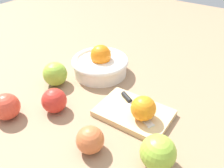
{
  "coord_description": "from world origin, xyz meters",
  "views": [
    {
      "loc": [
        0.3,
        -0.42,
        0.47
      ],
      "look_at": [
        -0.04,
        0.08,
        0.04
      ],
      "focal_mm": 38.2,
      "sensor_mm": 36.0,
      "label": 1
    }
  ],
  "objects_px": {
    "bowl": "(100,64)",
    "knife": "(132,104)",
    "cutting_board": "(134,113)",
    "apple_front_left": "(54,101)",
    "apple_mid_left": "(55,74)",
    "apple_front_right": "(158,152)",
    "orange_on_board": "(143,108)",
    "apple_front_left_2": "(6,107)",
    "apple_front_right_2": "(90,140)"
  },
  "relations": [
    {
      "from": "apple_front_right",
      "to": "apple_front_right_2",
      "type": "height_order",
      "value": "apple_front_right"
    },
    {
      "from": "bowl",
      "to": "apple_mid_left",
      "type": "distance_m",
      "value": 0.16
    },
    {
      "from": "knife",
      "to": "apple_mid_left",
      "type": "bearing_deg",
      "value": -173.67
    },
    {
      "from": "cutting_board",
      "to": "bowl",
      "type": "bearing_deg",
      "value": 149.33
    },
    {
      "from": "apple_front_left",
      "to": "apple_front_right",
      "type": "bearing_deg",
      "value": -0.35
    },
    {
      "from": "apple_front_left",
      "to": "apple_mid_left",
      "type": "distance_m",
      "value": 0.14
    },
    {
      "from": "bowl",
      "to": "apple_front_right",
      "type": "relative_size",
      "value": 2.47
    },
    {
      "from": "bowl",
      "to": "cutting_board",
      "type": "xyz_separation_m",
      "value": [
        0.22,
        -0.13,
        -0.03
      ]
    },
    {
      "from": "orange_on_board",
      "to": "apple_front_right_2",
      "type": "xyz_separation_m",
      "value": [
        -0.06,
        -0.15,
        -0.02
      ]
    },
    {
      "from": "knife",
      "to": "apple_front_left",
      "type": "height_order",
      "value": "apple_front_left"
    },
    {
      "from": "apple_front_right",
      "to": "apple_front_left_2",
      "type": "height_order",
      "value": "apple_front_right"
    },
    {
      "from": "apple_front_right",
      "to": "apple_front_left",
      "type": "bearing_deg",
      "value": 179.65
    },
    {
      "from": "cutting_board",
      "to": "knife",
      "type": "distance_m",
      "value": 0.03
    },
    {
      "from": "cutting_board",
      "to": "knife",
      "type": "relative_size",
      "value": 1.43
    },
    {
      "from": "apple_front_right",
      "to": "apple_front_right_2",
      "type": "relative_size",
      "value": 1.2
    },
    {
      "from": "apple_front_left",
      "to": "apple_front_right",
      "type": "height_order",
      "value": "apple_front_right"
    },
    {
      "from": "apple_front_left",
      "to": "apple_front_left_2",
      "type": "distance_m",
      "value": 0.13
    },
    {
      "from": "apple_mid_left",
      "to": "apple_front_left",
      "type": "bearing_deg",
      "value": -45.49
    },
    {
      "from": "knife",
      "to": "apple_front_right",
      "type": "xyz_separation_m",
      "value": [
        0.14,
        -0.13,
        0.02
      ]
    },
    {
      "from": "orange_on_board",
      "to": "apple_front_right",
      "type": "distance_m",
      "value": 0.14
    },
    {
      "from": "knife",
      "to": "apple_front_right_2",
      "type": "distance_m",
      "value": 0.18
    },
    {
      "from": "apple_mid_left",
      "to": "apple_front_left_2",
      "type": "height_order",
      "value": "apple_mid_left"
    },
    {
      "from": "cutting_board",
      "to": "orange_on_board",
      "type": "distance_m",
      "value": 0.06
    },
    {
      "from": "knife",
      "to": "apple_front_right",
      "type": "relative_size",
      "value": 1.76
    },
    {
      "from": "bowl",
      "to": "apple_front_left",
      "type": "xyz_separation_m",
      "value": [
        0.02,
        -0.24,
        -0.0
      ]
    },
    {
      "from": "apple_front_left_2",
      "to": "apple_front_left",
      "type": "bearing_deg",
      "value": 47.27
    },
    {
      "from": "cutting_board",
      "to": "apple_front_left",
      "type": "relative_size",
      "value": 2.84
    },
    {
      "from": "apple_front_right",
      "to": "apple_mid_left",
      "type": "distance_m",
      "value": 0.43
    },
    {
      "from": "bowl",
      "to": "knife",
      "type": "xyz_separation_m",
      "value": [
        0.2,
        -0.11,
        -0.02
      ]
    },
    {
      "from": "knife",
      "to": "apple_front_left_2",
      "type": "xyz_separation_m",
      "value": [
        -0.27,
        -0.22,
        0.02
      ]
    },
    {
      "from": "cutting_board",
      "to": "apple_front_right",
      "type": "height_order",
      "value": "apple_front_right"
    },
    {
      "from": "orange_on_board",
      "to": "apple_front_right_2",
      "type": "bearing_deg",
      "value": -110.76
    },
    {
      "from": "apple_front_left_2",
      "to": "apple_front_right_2",
      "type": "xyz_separation_m",
      "value": [
        0.26,
        0.04,
        -0.0
      ]
    },
    {
      "from": "cutting_board",
      "to": "orange_on_board",
      "type": "bearing_deg",
      "value": -20.59
    },
    {
      "from": "apple_front_left_2",
      "to": "apple_mid_left",
      "type": "bearing_deg",
      "value": 92.35
    },
    {
      "from": "apple_front_left_2",
      "to": "bowl",
      "type": "bearing_deg",
      "value": 77.67
    },
    {
      "from": "bowl",
      "to": "apple_front_right_2",
      "type": "distance_m",
      "value": 0.35
    },
    {
      "from": "bowl",
      "to": "orange_on_board",
      "type": "distance_m",
      "value": 0.29
    },
    {
      "from": "apple_front_left",
      "to": "apple_mid_left",
      "type": "xyz_separation_m",
      "value": [
        -0.1,
        0.1,
        0.0
      ]
    },
    {
      "from": "apple_front_left_2",
      "to": "apple_front_right_2",
      "type": "distance_m",
      "value": 0.27
    },
    {
      "from": "bowl",
      "to": "apple_front_right",
      "type": "xyz_separation_m",
      "value": [
        0.34,
        -0.24,
        0.0
      ]
    },
    {
      "from": "cutting_board",
      "to": "apple_front_left_2",
      "type": "bearing_deg",
      "value": -144.34
    },
    {
      "from": "cutting_board",
      "to": "apple_mid_left",
      "type": "xyz_separation_m",
      "value": [
        -0.3,
        -0.01,
        0.03
      ]
    },
    {
      "from": "apple_front_left",
      "to": "apple_mid_left",
      "type": "height_order",
      "value": "apple_mid_left"
    },
    {
      "from": "apple_front_left",
      "to": "bowl",
      "type": "bearing_deg",
      "value": 93.6
    },
    {
      "from": "cutting_board",
      "to": "apple_front_right",
      "type": "xyz_separation_m",
      "value": [
        0.13,
        -0.11,
        0.03
      ]
    },
    {
      "from": "apple_front_left",
      "to": "apple_mid_left",
      "type": "relative_size",
      "value": 0.9
    },
    {
      "from": "bowl",
      "to": "apple_front_left",
      "type": "bearing_deg",
      "value": -86.4
    },
    {
      "from": "apple_mid_left",
      "to": "apple_front_right_2",
      "type": "relative_size",
      "value": 1.18
    },
    {
      "from": "apple_front_right",
      "to": "apple_mid_left",
      "type": "height_order",
      "value": "apple_front_right"
    }
  ]
}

